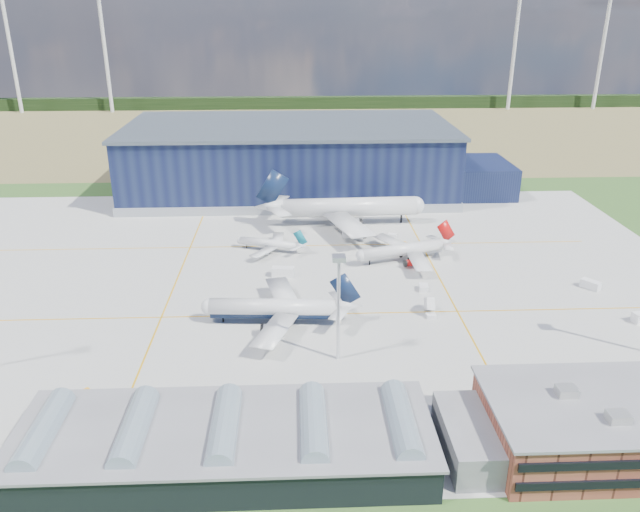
# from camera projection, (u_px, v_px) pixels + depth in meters

# --- Properties ---
(ground) EXTENTS (600.00, 600.00, 0.00)m
(ground) POSITION_uv_depth(u_px,v_px,m) (290.00, 296.00, 156.22)
(ground) COLOR #294A1B
(ground) RESTS_ON ground
(apron) EXTENTS (220.00, 160.00, 0.08)m
(apron) POSITION_uv_depth(u_px,v_px,m) (290.00, 280.00, 165.47)
(apron) COLOR #AAAAA5
(apron) RESTS_ON ground
(farmland) EXTENTS (600.00, 220.00, 0.01)m
(farmland) POSITION_uv_depth(u_px,v_px,m) (290.00, 130.00, 359.81)
(farmland) COLOR olive
(farmland) RESTS_ON ground
(treeline) EXTENTS (600.00, 8.00, 8.00)m
(treeline) POSITION_uv_depth(u_px,v_px,m) (290.00, 103.00, 432.34)
(treeline) COLOR black
(treeline) RESTS_ON ground
(hangar) EXTENTS (145.00, 62.00, 26.10)m
(hangar) POSITION_uv_depth(u_px,v_px,m) (297.00, 162.00, 239.69)
(hangar) COLOR #101738
(hangar) RESTS_ON ground
(ops_building) EXTENTS (46.00, 23.00, 10.90)m
(ops_building) POSITION_uv_depth(u_px,v_px,m) (627.00, 425.00, 101.08)
(ops_building) COLOR brown
(ops_building) RESTS_ON ground
(glass_concourse) EXTENTS (78.00, 23.00, 8.60)m
(glass_concourse) POSITION_uv_depth(u_px,v_px,m) (248.00, 441.00, 99.05)
(glass_concourse) COLOR black
(glass_concourse) RESTS_ON ground
(light_mast_center) EXTENTS (2.60, 2.60, 23.00)m
(light_mast_center) POSITION_uv_depth(u_px,v_px,m) (339.00, 291.00, 123.04)
(light_mast_center) COLOR silver
(light_mast_center) RESTS_ON ground
(airliner_navy) EXTENTS (39.49, 38.74, 12.15)m
(airliner_navy) POSITION_uv_depth(u_px,v_px,m) (273.00, 299.00, 141.12)
(airliner_navy) COLOR silver
(airliner_navy) RESTS_ON ground
(airliner_red) EXTENTS (39.59, 39.14, 10.35)m
(airliner_red) POSITION_uv_depth(u_px,v_px,m) (402.00, 244.00, 175.90)
(airliner_red) COLOR silver
(airliner_red) RESTS_ON ground
(airliner_widebody) EXTENTS (58.57, 57.38, 18.48)m
(airliner_widebody) POSITION_uv_depth(u_px,v_px,m) (349.00, 198.00, 203.64)
(airliner_widebody) COLOR silver
(airliner_widebody) RESTS_ON ground
(airliner_regional) EXTENTS (28.68, 28.38, 7.39)m
(airliner_regional) POSITION_uv_depth(u_px,v_px,m) (268.00, 239.00, 183.48)
(airliner_regional) COLOR silver
(airliner_regional) RESTS_ON ground
(gse_tug_a) EXTENTS (2.71, 3.68, 1.38)m
(gse_tug_a) POSITION_uv_depth(u_px,v_px,m) (194.00, 402.00, 113.84)
(gse_tug_a) COLOR #FFAA16
(gse_tug_a) RESTS_ON ground
(gse_tug_b) EXTENTS (3.71, 3.72, 1.37)m
(gse_tug_b) POSITION_uv_depth(u_px,v_px,m) (83.00, 396.00, 115.57)
(gse_tug_b) COLOR #FFAA16
(gse_tug_b) RESTS_ON ground
(gse_van_a) EXTENTS (6.18, 3.20, 2.59)m
(gse_van_a) POSITION_uv_depth(u_px,v_px,m) (283.00, 272.00, 167.19)
(gse_van_a) COLOR white
(gse_van_a) RESTS_ON ground
(gse_cart_a) EXTENTS (2.66, 3.64, 1.47)m
(gse_cart_a) POSITION_uv_depth(u_px,v_px,m) (424.00, 288.00, 159.24)
(gse_cart_a) COLOR white
(gse_cart_a) RESTS_ON ground
(gse_van_b) EXTENTS (4.71, 5.17, 2.21)m
(gse_van_b) POSITION_uv_depth(u_px,v_px,m) (591.00, 285.00, 160.15)
(gse_van_b) COLOR white
(gse_van_b) RESTS_ON ground
(gse_tug_c) EXTENTS (2.54, 3.33, 1.30)m
(gse_tug_c) POSITION_uv_depth(u_px,v_px,m) (404.00, 245.00, 187.50)
(gse_tug_c) COLOR #FFAA16
(gse_tug_c) RESTS_ON ground
(gse_cart_b) EXTENTS (3.15, 2.61, 1.17)m
(gse_cart_b) POSITION_uv_depth(u_px,v_px,m) (392.00, 236.00, 195.39)
(gse_cart_b) COLOR white
(gse_cart_b) RESTS_ON ground
(airstair) EXTENTS (2.08, 4.77, 3.01)m
(airstair) POSITION_uv_depth(u_px,v_px,m) (429.00, 307.00, 147.33)
(airstair) COLOR white
(airstair) RESTS_ON ground
(car_a) EXTENTS (3.79, 2.14, 1.22)m
(car_a) POSITION_uv_depth(u_px,v_px,m) (496.00, 402.00, 113.75)
(car_a) COLOR #99999E
(car_a) RESTS_ON ground
(car_b) EXTENTS (3.37, 1.77, 1.06)m
(car_b) POSITION_uv_depth(u_px,v_px,m) (493.00, 405.00, 113.08)
(car_b) COLOR #99999E
(car_b) RESTS_ON ground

